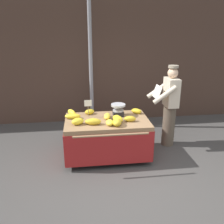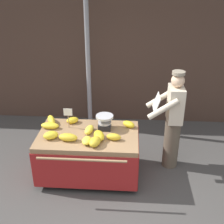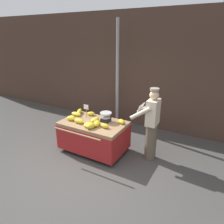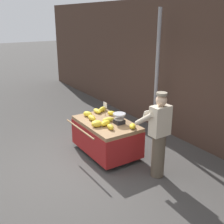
# 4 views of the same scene
# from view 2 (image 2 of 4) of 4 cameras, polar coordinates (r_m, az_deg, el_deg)

# --- Properties ---
(ground_plane) EXTENTS (60.00, 60.00, 0.00)m
(ground_plane) POSITION_cam_2_polar(r_m,az_deg,el_deg) (4.25, -2.44, -20.74)
(ground_plane) COLOR #423F3D
(back_wall) EXTENTS (16.00, 0.24, 3.47)m
(back_wall) POSITION_cam_2_polar(r_m,az_deg,el_deg) (6.22, 0.44, 13.51)
(back_wall) COLOR #473328
(back_wall) RESTS_ON ground
(street_pole) EXTENTS (0.09, 0.09, 3.22)m
(street_pole) POSITION_cam_2_polar(r_m,az_deg,el_deg) (5.79, -4.75, 11.21)
(street_pole) COLOR gray
(street_pole) RESTS_ON ground
(banana_cart) EXTENTS (1.59, 1.17, 0.78)m
(banana_cart) POSITION_cam_2_polar(r_m,az_deg,el_deg) (4.71, -4.59, -6.60)
(banana_cart) COLOR #93704C
(banana_cart) RESTS_ON ground
(weighing_scale) EXTENTS (0.28, 0.28, 0.23)m
(weighing_scale) POSITION_cam_2_polar(r_m,az_deg,el_deg) (4.68, -1.45, -1.98)
(weighing_scale) COLOR black
(weighing_scale) RESTS_ON banana_cart
(price_sign) EXTENTS (0.14, 0.01, 0.34)m
(price_sign) POSITION_cam_2_polar(r_m,az_deg,el_deg) (4.70, -8.58, -0.37)
(price_sign) COLOR #997A51
(price_sign) RESTS_ON banana_cart
(banana_bunch_0) EXTENTS (0.17, 0.28, 0.10)m
(banana_bunch_0) POSITION_cam_2_polar(r_m,az_deg,el_deg) (4.61, -4.47, -3.45)
(banana_bunch_0) COLOR yellow
(banana_bunch_0) RESTS_ON banana_cart
(banana_bunch_1) EXTENTS (0.30, 0.17, 0.11)m
(banana_bunch_1) POSITION_cam_2_polar(r_m,az_deg,el_deg) (4.43, -8.56, -4.91)
(banana_bunch_1) COLOR gold
(banana_bunch_1) RESTS_ON banana_cart
(banana_bunch_2) EXTENTS (0.30, 0.16, 0.10)m
(banana_bunch_2) POSITION_cam_2_polar(r_m,az_deg,el_deg) (4.82, -12.02, -2.61)
(banana_bunch_2) COLOR yellow
(banana_bunch_2) RESTS_ON banana_cart
(banana_bunch_3) EXTENTS (0.23, 0.32, 0.12)m
(banana_bunch_3) POSITION_cam_2_polar(r_m,az_deg,el_deg) (4.97, -11.76, -1.55)
(banana_bunch_3) COLOR yellow
(banana_bunch_3) RESTS_ON banana_cart
(banana_bunch_4) EXTENTS (0.15, 0.22, 0.09)m
(banana_bunch_4) POSITION_cam_2_polar(r_m,az_deg,el_deg) (4.34, -4.94, -5.58)
(banana_bunch_4) COLOR yellow
(banana_bunch_4) RESTS_ON banana_cart
(banana_bunch_5) EXTENTS (0.23, 0.31, 0.12)m
(banana_bunch_5) POSITION_cam_2_polar(r_m,az_deg,el_deg) (4.43, -2.57, -4.61)
(banana_bunch_5) COLOR gold
(banana_bunch_5) RESTS_ON banana_cart
(banana_bunch_6) EXTENTS (0.27, 0.24, 0.12)m
(banana_bunch_6) POSITION_cam_2_polar(r_m,az_deg,el_deg) (4.53, -11.85, -4.45)
(banana_bunch_6) COLOR yellow
(banana_bunch_6) RESTS_ON banana_cart
(banana_bunch_7) EXTENTS (0.23, 0.14, 0.11)m
(banana_bunch_7) POSITION_cam_2_polar(r_m,az_deg,el_deg) (4.41, 0.34, -4.87)
(banana_bunch_7) COLOR gold
(banana_bunch_7) RESTS_ON banana_cart
(banana_bunch_8) EXTENTS (0.25, 0.23, 0.10)m
(banana_bunch_8) POSITION_cam_2_polar(r_m,az_deg,el_deg) (4.76, 3.27, -2.39)
(banana_bunch_8) COLOR gold
(banana_bunch_8) RESTS_ON banana_cart
(banana_bunch_9) EXTENTS (0.21, 0.28, 0.13)m
(banana_bunch_9) POSITION_cam_2_polar(r_m,az_deg,el_deg) (4.28, -3.35, -5.78)
(banana_bunch_9) COLOR gold
(banana_bunch_9) RESTS_ON banana_cart
(banana_bunch_10) EXTENTS (0.24, 0.22, 0.10)m
(banana_bunch_10) POSITION_cam_2_polar(r_m,az_deg,el_deg) (4.92, -7.71, -1.60)
(banana_bunch_10) COLOR gold
(banana_bunch_10) RESTS_ON banana_cart
(vendor_person) EXTENTS (0.59, 0.52, 1.71)m
(vendor_person) POSITION_cam_2_polar(r_m,az_deg,el_deg) (4.86, 11.75, -1.66)
(vendor_person) COLOR brown
(vendor_person) RESTS_ON ground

